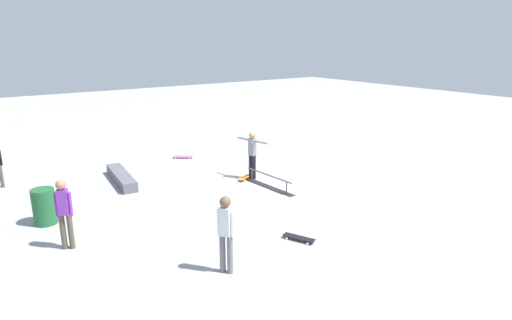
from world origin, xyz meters
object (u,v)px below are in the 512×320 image
object	(u,v)px
loose_skateboard_pink	(183,157)
loose_skateboard_black	(299,238)
skater_main	(252,152)
bystander_white_shirt	(226,230)
skateboard_main	(246,177)
bystander_purple_shirt	(64,210)
grind_rail	(269,182)
skate_ledge	(121,177)
trash_bin	(44,207)

from	to	relation	value
loose_skateboard_pink	loose_skateboard_black	size ratio (longest dim) A/B	0.93
skater_main	bystander_white_shirt	distance (m)	6.23
skateboard_main	bystander_purple_shirt	world-z (taller)	bystander_purple_shirt
grind_rail	loose_skateboard_pink	world-z (taller)	grind_rail
grind_rail	bystander_white_shirt	size ratio (longest dim) A/B	1.37
skate_ledge	loose_skateboard_pink	distance (m)	3.39
trash_bin	skate_ledge	bearing A→B (deg)	-51.16
loose_skateboard_pink	skater_main	bearing A→B (deg)	-39.21
bystander_purple_shirt	skate_ledge	bearing A→B (deg)	85.79
grind_rail	skater_main	xyz separation A→B (m)	(1.05, -0.08, 0.77)
loose_skateboard_pink	trash_bin	distance (m)	6.86
skateboard_main	loose_skateboard_pink	distance (m)	3.73
skater_main	loose_skateboard_black	bearing A→B (deg)	145.33
skater_main	loose_skateboard_pink	xyz separation A→B (m)	(3.74, 0.83, -0.89)
grind_rail	bystander_purple_shirt	size ratio (longest dim) A/B	1.37
loose_skateboard_pink	trash_bin	size ratio (longest dim) A/B	0.79
bystander_white_shirt	bystander_purple_shirt	size ratio (longest dim) A/B	1.00
skate_ledge	loose_skateboard_pink	world-z (taller)	skate_ledge
bystander_white_shirt	trash_bin	xyz separation A→B (m)	(4.81, 2.61, -0.47)
grind_rail	skateboard_main	distance (m)	1.12
skateboard_main	trash_bin	size ratio (longest dim) A/B	0.84
bystander_white_shirt	loose_skateboard_pink	world-z (taller)	bystander_white_shirt
grind_rail	skater_main	bearing A→B (deg)	-9.26
skater_main	bystander_purple_shirt	xyz separation A→B (m)	(-1.79, 6.42, -0.01)
grind_rail	loose_skateboard_black	distance (m)	3.91
loose_skateboard_pink	trash_bin	xyz separation A→B (m)	(-3.72, 5.75, 0.40)
loose_skateboard_black	trash_bin	distance (m)	6.63
trash_bin	loose_skateboard_black	bearing A→B (deg)	-133.76
loose_skateboard_black	bystander_purple_shirt	bearing A→B (deg)	34.61
loose_skateboard_black	trash_bin	bearing A→B (deg)	21.82
grind_rail	skateboard_main	xyz separation A→B (m)	(1.10, 0.15, -0.11)
skater_main	skate_ledge	bearing A→B (deg)	46.95
skater_main	bystander_purple_shirt	distance (m)	6.66
bystander_purple_shirt	skateboard_main	bearing A→B (deg)	45.06
skateboard_main	bystander_white_shirt	world-z (taller)	bystander_white_shirt
bystander_purple_shirt	bystander_white_shirt	bearing A→B (deg)	-22.47
skater_main	bystander_white_shirt	size ratio (longest dim) A/B	0.99
loose_skateboard_black	grind_rail	bearing A→B (deg)	-50.40
skateboard_main	bystander_white_shirt	distance (m)	6.19
skater_main	bystander_purple_shirt	bearing A→B (deg)	92.41
bystander_white_shirt	loose_skateboard_pink	xyz separation A→B (m)	(8.54, -3.15, -0.87)
skateboard_main	loose_skateboard_pink	bearing A→B (deg)	-107.97
grind_rail	skateboard_main	bearing A→B (deg)	2.97
bystander_purple_shirt	loose_skateboard_pink	bearing A→B (deg)	73.14
skate_ledge	loose_skateboard_black	bearing A→B (deg)	-163.13
skateboard_main	bystander_white_shirt	size ratio (longest dim) A/B	0.48
skate_ledge	bystander_purple_shirt	distance (m)	4.82
bystander_white_shirt	bystander_purple_shirt	bearing A→B (deg)	-176.44
skateboard_main	trash_bin	distance (m)	6.36
bystander_purple_shirt	loose_skateboard_pink	size ratio (longest dim) A/B	2.23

